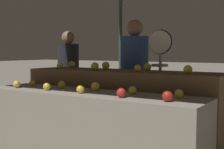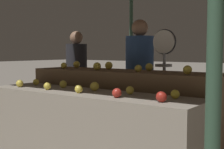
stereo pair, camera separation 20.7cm
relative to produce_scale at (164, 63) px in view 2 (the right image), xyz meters
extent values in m
cylinder|color=#33513D|center=(1.24, -1.95, 0.08)|extent=(0.07, 0.07, 2.33)
cylinder|color=#33513D|center=(-1.69, 1.90, 0.08)|extent=(0.07, 0.07, 2.33)
cube|color=gray|center=(-0.23, -1.13, -0.66)|extent=(2.22, 0.55, 0.85)
cube|color=brown|center=(-0.23, -0.53, -0.58)|extent=(2.22, 0.55, 1.02)
sphere|color=yellow|center=(-1.07, -1.24, -0.20)|extent=(0.08, 0.08, 0.08)
sphere|color=yellow|center=(-0.65, -1.23, -0.20)|extent=(0.07, 0.07, 0.07)
sphere|color=yellow|center=(-0.24, -1.22, -0.20)|extent=(0.07, 0.07, 0.07)
sphere|color=#B72D23|center=(0.21, -1.25, -0.20)|extent=(0.08, 0.08, 0.08)
sphere|color=#AD281E|center=(0.61, -1.23, -0.20)|extent=(0.08, 0.08, 0.08)
sphere|color=yellow|center=(-1.08, -1.01, -0.20)|extent=(0.07, 0.07, 0.07)
sphere|color=gold|center=(-0.64, -1.02, -0.20)|extent=(0.08, 0.08, 0.08)
sphere|color=yellow|center=(-0.22, -1.02, -0.19)|extent=(0.09, 0.09, 0.09)
sphere|color=yellow|center=(0.18, -1.01, -0.20)|extent=(0.07, 0.07, 0.07)
sphere|color=gold|center=(0.62, -1.01, -0.20)|extent=(0.07, 0.07, 0.07)
sphere|color=yellow|center=(-1.02, -0.63, -0.03)|extent=(0.07, 0.07, 0.07)
sphere|color=gold|center=(-0.49, -0.64, -0.02)|extent=(0.09, 0.09, 0.09)
sphere|color=gold|center=(0.03, -0.62, -0.03)|extent=(0.07, 0.07, 0.07)
sphere|color=yellow|center=(0.56, -0.62, -0.03)|extent=(0.08, 0.08, 0.08)
sphere|color=yellow|center=(-1.02, -0.41, -0.02)|extent=(0.09, 0.09, 0.09)
sphere|color=yellow|center=(-0.49, -0.43, -0.02)|extent=(0.09, 0.09, 0.09)
sphere|color=gold|center=(0.04, -0.41, -0.03)|extent=(0.08, 0.08, 0.08)
cylinder|color=#99999E|center=(0.00, 0.01, -0.40)|extent=(0.04, 0.04, 1.36)
cylinder|color=black|center=(0.00, 0.01, 0.25)|extent=(0.30, 0.01, 0.30)
cylinder|color=silver|center=(0.00, -0.01, 0.25)|extent=(0.27, 0.02, 0.27)
cylinder|color=#99999E|center=(0.00, -0.01, 0.05)|extent=(0.01, 0.01, 0.14)
cylinder|color=#99999E|center=(0.00, -0.01, -0.02)|extent=(0.20, 0.20, 0.03)
cube|color=#2D2D38|center=(-0.44, 0.18, -0.70)|extent=(0.28, 0.17, 0.76)
cylinder|color=#2D4C84|center=(-0.44, 0.18, 0.01)|extent=(0.38, 0.38, 0.66)
sphere|color=#936B51|center=(-0.44, 0.18, 0.44)|extent=(0.21, 0.21, 0.21)
cube|color=#2D2D38|center=(-1.73, 0.36, -0.73)|extent=(0.29, 0.23, 0.72)
cylinder|color=#232328|center=(-1.73, 0.36, -0.05)|extent=(0.44, 0.44, 0.62)
sphere|color=#936B51|center=(-1.73, 0.36, 0.36)|extent=(0.20, 0.20, 0.20)
camera|label=1|loc=(1.51, -3.43, 0.15)|focal=50.00mm
camera|label=2|loc=(1.68, -3.32, 0.15)|focal=50.00mm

